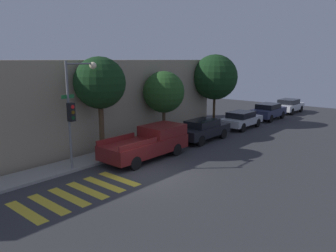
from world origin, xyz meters
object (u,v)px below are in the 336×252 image
object	(u,v)px
pickup_truck	(149,142)
sedan_near_corner	(203,129)
tree_midblock	(164,92)
sedan_far_end	(268,111)
tree_near_corner	(100,83)
tree_far_end	(215,77)
sedan_tail_of_row	(289,105)
traffic_light_pole	(76,101)
sedan_middle	(241,119)

from	to	relation	value
pickup_truck	sedan_near_corner	size ratio (longest dim) A/B	1.21
sedan_near_corner	tree_midblock	world-z (taller)	tree_midblock
sedan_far_end	tree_midblock	distance (m)	12.76
sedan_near_corner	sedan_far_end	xyz separation A→B (m)	(10.77, -0.00, 0.02)
tree_near_corner	tree_far_end	xyz separation A→B (m)	(11.88, -0.00, -0.14)
sedan_near_corner	sedan_tail_of_row	size ratio (longest dim) A/B	1.05
pickup_truck	sedan_far_end	xyz separation A→B (m)	(16.17, -0.00, -0.09)
traffic_light_pole	tree_near_corner	distance (m)	2.61
sedan_tail_of_row	tree_near_corner	distance (m)	23.24
traffic_light_pole	sedan_tail_of_row	xyz separation A→B (m)	(25.16, -1.27, -2.75)
sedan_far_end	tree_near_corner	bearing A→B (deg)	172.67
tree_midblock	tree_far_end	world-z (taller)	tree_far_end
sedan_far_end	tree_near_corner	xyz separation A→B (m)	(-17.74, 2.28, 3.44)
pickup_truck	sedan_near_corner	world-z (taller)	pickup_truck
pickup_truck	tree_midblock	size ratio (longest dim) A/B	1.13
sedan_near_corner	traffic_light_pole	bearing A→B (deg)	172.19
pickup_truck	sedan_far_end	size ratio (longest dim) A/B	1.24
pickup_truck	tree_midblock	world-z (taller)	tree_midblock
sedan_near_corner	sedan_far_end	world-z (taller)	sedan_far_end
tree_near_corner	sedan_tail_of_row	bearing A→B (deg)	-5.70
pickup_truck	sedan_middle	xyz separation A→B (m)	(10.90, 0.00, -0.15)
sedan_near_corner	sedan_tail_of_row	bearing A→B (deg)	-0.00
sedan_near_corner	tree_far_end	world-z (taller)	tree_far_end
traffic_light_pole	pickup_truck	size ratio (longest dim) A/B	1.02
sedan_tail_of_row	tree_near_corner	xyz separation A→B (m)	(-22.86, 2.28, 3.47)
sedan_tail_of_row	tree_midblock	distance (m)	17.76
pickup_truck	tree_near_corner	bearing A→B (deg)	124.44
traffic_light_pole	sedan_middle	xyz separation A→B (m)	(14.76, -1.27, -2.78)
sedan_far_end	pickup_truck	bearing A→B (deg)	180.00
tree_midblock	sedan_tail_of_row	bearing A→B (deg)	-7.45
traffic_light_pole	sedan_near_corner	size ratio (longest dim) A/B	1.23
sedan_tail_of_row	tree_far_end	xyz separation A→B (m)	(-10.98, 2.28, 3.33)
traffic_light_pole	tree_far_end	xyz separation A→B (m)	(14.19, 1.01, 0.57)
sedan_near_corner	tree_midblock	distance (m)	3.75
pickup_truck	traffic_light_pole	bearing A→B (deg)	161.81
tree_midblock	sedan_middle	bearing A→B (deg)	-17.99
traffic_light_pole	tree_midblock	size ratio (longest dim) A/B	1.15
tree_near_corner	tree_far_end	size ratio (longest dim) A/B	0.96
sedan_tail_of_row	tree_midblock	size ratio (longest dim) A/B	0.89
tree_far_end	tree_near_corner	bearing A→B (deg)	180.00
pickup_truck	tree_midblock	xyz separation A→B (m)	(3.87, 2.28, 2.45)
pickup_truck	sedan_far_end	bearing A→B (deg)	-0.00
sedan_near_corner	sedan_tail_of_row	world-z (taller)	sedan_near_corner
sedan_far_end	tree_near_corner	distance (m)	18.21
pickup_truck	tree_near_corner	size ratio (longest dim) A/B	0.94
pickup_truck	sedan_middle	bearing A→B (deg)	0.00
sedan_middle	tree_far_end	world-z (taller)	tree_far_end
sedan_middle	sedan_far_end	distance (m)	5.28
sedan_middle	tree_near_corner	bearing A→B (deg)	169.63
pickup_truck	tree_near_corner	xyz separation A→B (m)	(-1.56, 2.28, 3.35)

